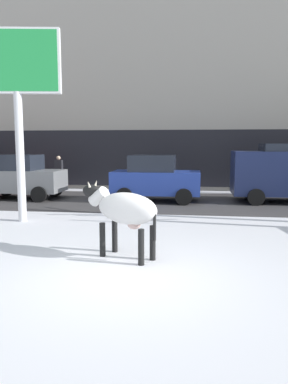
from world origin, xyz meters
TOP-DOWN VIEW (x-y plane):
  - ground_plane at (0.00, 0.00)m, footprint 120.00×120.00m
  - road_strip at (0.00, 8.69)m, footprint 60.00×5.60m
  - building_facade at (0.00, 15.57)m, footprint 44.00×6.10m
  - cow_holstein at (-0.20, 1.14)m, footprint 1.87×1.26m
  - billboard at (-3.92, 4.32)m, footprint 2.52×0.59m
  - car_grey_hatchback at (-6.08, 8.74)m, footprint 3.51×1.93m
  - car_blue_hatchback at (-0.37, 8.75)m, footprint 3.51×1.93m
  - pedestrian_near_billboard at (3.96, 11.51)m, footprint 0.36×0.24m
  - pedestrian_by_cars at (-5.41, 11.51)m, footprint 0.36×0.24m

SIDE VIEW (x-z plane):
  - ground_plane at x=0.00m, z-range 0.00..0.00m
  - road_strip at x=0.00m, z-range 0.00..0.01m
  - pedestrian_near_billboard at x=3.96m, z-range 0.01..1.74m
  - pedestrian_by_cars at x=-5.41m, z-range 0.01..1.74m
  - car_grey_hatchback at x=-6.08m, z-range 0.00..1.86m
  - car_blue_hatchback at x=-0.37m, z-range 0.00..1.86m
  - cow_holstein at x=-0.20m, z-range 0.23..1.77m
  - billboard at x=-3.92m, z-range 1.53..7.09m
  - building_facade at x=0.00m, z-range -0.02..12.98m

